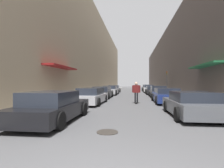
% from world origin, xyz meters
% --- Properties ---
extents(ground, '(140.46, 140.46, 0.00)m').
position_xyz_m(ground, '(0.00, 25.54, 0.00)').
color(ground, '#515154').
extents(curb_strip_left, '(1.80, 63.85, 0.12)m').
position_xyz_m(curb_strip_left, '(-4.96, 31.92, 0.06)').
color(curb_strip_left, gray).
rests_on(curb_strip_left, ground).
extents(curb_strip_right, '(1.80, 63.85, 0.12)m').
position_xyz_m(curb_strip_right, '(4.96, 31.92, 0.06)').
color(curb_strip_right, gray).
rests_on(curb_strip_right, ground).
extents(building_row_left, '(4.90, 63.85, 14.17)m').
position_xyz_m(building_row_left, '(-7.86, 31.92, 7.08)').
color(building_row_left, tan).
rests_on(building_row_left, ground).
extents(building_row_right, '(4.90, 63.85, 11.13)m').
position_xyz_m(building_row_right, '(7.86, 31.92, 5.56)').
color(building_row_right, '#564C47').
rests_on(building_row_right, ground).
extents(parked_car_left_0, '(2.01, 4.59, 1.26)m').
position_xyz_m(parked_car_left_0, '(-3.07, 4.75, 0.61)').
color(parked_car_left_0, black).
rests_on(parked_car_left_0, ground).
extents(parked_car_left_1, '(1.90, 4.76, 1.25)m').
position_xyz_m(parked_car_left_1, '(-2.97, 10.98, 0.60)').
color(parked_car_left_1, '#B7B7BC').
rests_on(parked_car_left_1, ground).
extents(parked_car_left_2, '(1.92, 4.68, 1.26)m').
position_xyz_m(parked_car_left_2, '(-3.09, 16.42, 0.60)').
color(parked_car_left_2, '#232326').
rests_on(parked_car_left_2, ground).
extents(parked_car_left_3, '(2.08, 4.70, 1.26)m').
position_xyz_m(parked_car_left_3, '(-2.99, 22.16, 0.63)').
color(parked_car_left_3, '#B7B7BC').
rests_on(parked_car_left_3, ground).
extents(parked_car_left_4, '(2.02, 4.45, 1.29)m').
position_xyz_m(parked_car_left_4, '(-3.11, 27.71, 0.62)').
color(parked_car_left_4, '#515459').
rests_on(parked_car_left_4, ground).
extents(parked_car_right_0, '(2.05, 4.21, 1.21)m').
position_xyz_m(parked_car_right_0, '(3.02, 6.49, 0.59)').
color(parked_car_right_0, '#515459').
rests_on(parked_car_right_0, ground).
extents(parked_car_right_1, '(2.02, 4.81, 1.22)m').
position_xyz_m(parked_car_right_1, '(2.91, 12.56, 0.60)').
color(parked_car_right_1, navy).
rests_on(parked_car_right_1, ground).
extents(parked_car_right_2, '(1.86, 4.17, 1.33)m').
position_xyz_m(parked_car_right_2, '(3.01, 18.16, 0.63)').
color(parked_car_right_2, '#232326').
rests_on(parked_car_right_2, ground).
extents(parked_car_right_3, '(2.02, 4.57, 1.18)m').
position_xyz_m(parked_car_right_3, '(3.01, 23.99, 0.59)').
color(parked_car_right_3, '#232326').
rests_on(parked_car_right_3, ground).
extents(parked_car_right_4, '(1.96, 4.63, 1.31)m').
position_xyz_m(parked_car_right_4, '(2.91, 29.45, 0.65)').
color(parked_car_right_4, silver).
rests_on(parked_car_right_4, ground).
extents(parked_car_right_5, '(1.96, 4.36, 1.36)m').
position_xyz_m(parked_car_right_5, '(2.96, 34.76, 0.66)').
color(parked_car_right_5, '#232326').
rests_on(parked_car_right_5, ground).
extents(skateboarder, '(0.65, 0.78, 1.71)m').
position_xyz_m(skateboarder, '(0.49, 11.78, 1.05)').
color(skateboarder, black).
rests_on(skateboarder, ground).
extents(manhole_cover, '(0.70, 0.70, 0.02)m').
position_xyz_m(manhole_cover, '(-0.55, 3.40, 0.01)').
color(manhole_cover, '#332D28').
rests_on(manhole_cover, ground).
extents(traffic_light, '(0.16, 0.22, 3.20)m').
position_xyz_m(traffic_light, '(4.93, 23.32, 2.12)').
color(traffic_light, '#2D2D2D').
rests_on(traffic_light, curb_strip_right).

